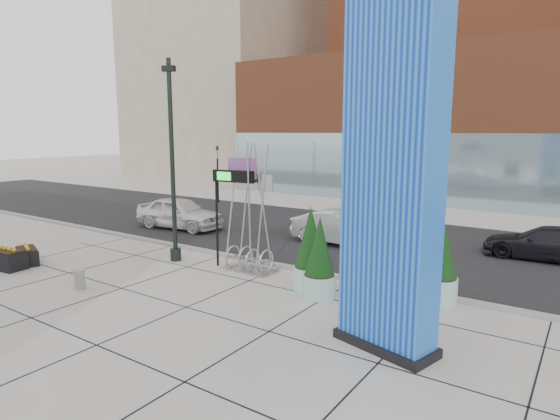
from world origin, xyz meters
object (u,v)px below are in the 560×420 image
Objects in this scene: car_white_west at (180,213)px; car_silver_mid at (342,228)px; concrete_bollard at (80,279)px; lamp_post at (173,181)px; public_art_sculpture at (250,238)px; blue_pylon at (391,187)px; overhead_street_sign at (229,185)px.

car_white_west is 1.05× the size of car_silver_mid.
lamp_post is at bearing 89.26° from concrete_bollard.
car_silver_mid is at bearing -85.27° from car_white_west.
public_art_sculpture is 1.01× the size of car_silver_mid.
car_white_west is (-4.48, 4.52, -2.38)m from lamp_post.
blue_pylon is 16.29m from car_white_west.
car_white_west is (-4.42, 8.71, 0.52)m from concrete_bollard.
public_art_sculpture is at bearing 169.30° from blue_pylon.
public_art_sculpture reaches higher than car_silver_mid.
car_silver_mid is (-5.56, 8.65, -3.11)m from blue_pylon.
public_art_sculpture is 1.28× the size of overhead_street_sign.
overhead_street_sign reaches higher than car_white_west.
lamp_post is 2.56m from overhead_street_sign.
lamp_post reaches higher than concrete_bollard.
car_white_west is (-14.35, 7.08, -3.05)m from blue_pylon.
blue_pylon is 7.74m from public_art_sculpture.
car_white_west is (-7.01, 4.13, -2.36)m from overhead_street_sign.
car_silver_mid is (4.37, 10.28, 0.45)m from concrete_bollard.
concrete_bollard is 0.17× the size of overhead_street_sign.
lamp_post reaches higher than public_art_sculpture.
public_art_sculpture reaches higher than car_white_west.
car_silver_mid is (1.78, 5.70, -2.42)m from overhead_street_sign.
concrete_bollard is at bearing -155.79° from blue_pylon.
overhead_street_sign is 6.45m from car_silver_mid.
lamp_post is (-9.87, 2.55, -0.67)m from blue_pylon.
concrete_bollard is 0.14× the size of car_silver_mid.
blue_pylon reaches higher than lamp_post.
blue_pylon is at bearing 9.33° from concrete_bollard.
public_art_sculpture is 8.73m from car_white_west.
lamp_post is 12.29× the size of concrete_bollard.
overhead_street_sign is at bearing 60.51° from concrete_bollard.
concrete_bollard is at bearing -158.47° from car_white_west.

